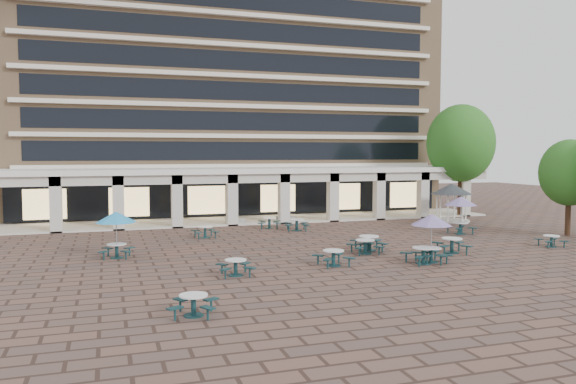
% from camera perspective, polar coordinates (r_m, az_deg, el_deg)
% --- Properties ---
extents(ground, '(120.00, 120.00, 0.00)m').
position_cam_1_polar(ground, '(32.69, 2.62, -5.93)').
color(ground, brown).
rests_on(ground, ground).
extents(apartment_building, '(40.00, 15.50, 25.20)m').
position_cam_1_polar(apartment_building, '(57.17, -6.52, 10.97)').
color(apartment_building, tan).
rests_on(apartment_building, ground).
extents(retail_arcade, '(42.00, 6.60, 4.40)m').
position_cam_1_polar(retail_arcade, '(46.42, -3.80, 0.74)').
color(retail_arcade, white).
rests_on(retail_arcade, ground).
extents(picnic_table_0, '(1.76, 1.76, 0.76)m').
position_cam_1_polar(picnic_table_0, '(26.07, -5.35, -7.48)').
color(picnic_table_0, '#14393C').
rests_on(picnic_table_0, ground).
extents(picnic_table_1, '(1.97, 1.97, 0.75)m').
position_cam_1_polar(picnic_table_1, '(20.02, -9.57, -11.07)').
color(picnic_table_1, '#14393C').
rests_on(picnic_table_1, ground).
extents(picnic_table_2, '(1.92, 1.92, 0.85)m').
position_cam_1_polar(picnic_table_2, '(29.46, 13.59, -6.14)').
color(picnic_table_2, '#14393C').
rests_on(picnic_table_2, ground).
extents(picnic_table_3, '(1.75, 1.75, 0.69)m').
position_cam_1_polar(picnic_table_3, '(37.28, 25.19, -4.43)').
color(picnic_table_3, '#14393C').
rests_on(picnic_table_3, ground).
extents(picnic_table_4, '(2.16, 2.16, 2.49)m').
position_cam_1_polar(picnic_table_4, '(31.33, -17.06, -2.63)').
color(picnic_table_4, '#14393C').
rests_on(picnic_table_4, ground).
extents(picnic_table_5, '(1.85, 1.85, 0.80)m').
position_cam_1_polar(picnic_table_5, '(28.24, 4.64, -6.54)').
color(picnic_table_5, '#14393C').
rests_on(picnic_table_5, ground).
extents(picnic_table_6, '(2.15, 2.15, 2.48)m').
position_cam_1_polar(picnic_table_6, '(29.73, 14.39, -2.94)').
color(picnic_table_6, '#14393C').
rests_on(picnic_table_6, ground).
extents(picnic_table_7, '(2.24, 2.24, 0.85)m').
position_cam_1_polar(picnic_table_7, '(32.98, 16.31, -5.10)').
color(picnic_table_7, '#14393C').
rests_on(picnic_table_7, ground).
extents(picnic_table_8, '(1.80, 1.80, 0.76)m').
position_cam_1_polar(picnic_table_8, '(37.74, -8.42, -3.93)').
color(picnic_table_8, '#14393C').
rests_on(picnic_table_8, ground).
extents(picnic_table_9, '(2.20, 2.20, 0.86)m').
position_cam_1_polar(picnic_table_9, '(32.78, 8.21, -5.03)').
color(picnic_table_9, '#14393C').
rests_on(picnic_table_9, ground).
extents(picnic_table_10, '(1.85, 1.85, 0.80)m').
position_cam_1_polar(picnic_table_10, '(31.73, 7.85, -5.39)').
color(picnic_table_10, '#14393C').
rests_on(picnic_table_10, ground).
extents(picnic_table_11, '(2.25, 2.25, 2.59)m').
position_cam_1_polar(picnic_table_11, '(40.68, 17.15, -1.02)').
color(picnic_table_11, '#14393C').
rests_on(picnic_table_11, ground).
extents(picnic_table_12, '(2.07, 2.07, 0.79)m').
position_cam_1_polar(picnic_table_12, '(42.08, -1.90, -3.05)').
color(picnic_table_12, '#14393C').
rests_on(picnic_table_12, ground).
extents(picnic_table_13, '(2.17, 2.17, 0.84)m').
position_cam_1_polar(picnic_table_13, '(40.74, 0.89, -3.24)').
color(picnic_table_13, '#14393C').
rests_on(picnic_table_13, ground).
extents(gazebo, '(3.32, 3.32, 3.09)m').
position_cam_1_polar(gazebo, '(47.86, 16.28, -0.12)').
color(gazebo, beige).
rests_on(gazebo, ground).
extents(tree_east_a, '(3.94, 3.94, 6.57)m').
position_cam_1_polar(tree_east_a, '(42.66, 26.68, 1.76)').
color(tree_east_a, '#442B1B').
rests_on(tree_east_a, ground).
extents(tree_east_c, '(5.95, 5.95, 9.92)m').
position_cam_1_polar(tree_east_c, '(52.01, 17.14, 4.76)').
color(tree_east_c, '#442B1B').
rests_on(tree_east_c, ground).
extents(planter_left, '(1.50, 0.60, 1.16)m').
position_cam_1_polar(planter_left, '(44.40, -5.37, -2.75)').
color(planter_left, gray).
rests_on(planter_left, ground).
extents(planter_right, '(1.50, 0.63, 1.24)m').
position_cam_1_polar(planter_right, '(45.48, -0.22, -2.49)').
color(planter_right, gray).
rests_on(planter_right, ground).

